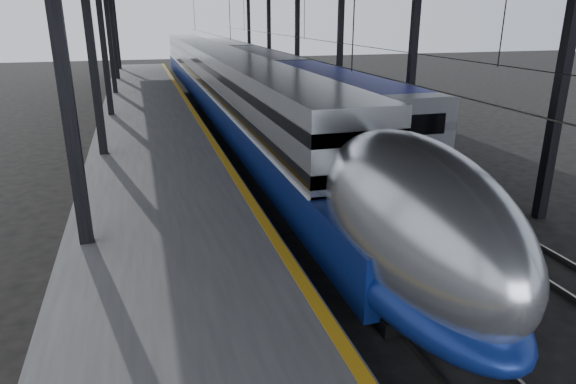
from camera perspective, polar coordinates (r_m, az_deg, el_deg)
name	(u,v)px	position (r m, az deg, el deg)	size (l,w,h in m)	color
ground	(346,340)	(12.23, 6.49, -16.05)	(160.00, 160.00, 0.00)	black
platform	(153,137)	(29.89, -14.82, 5.92)	(6.00, 80.00, 1.00)	#4C4C4F
yellow_strip	(202,125)	(29.96, -9.52, 7.32)	(0.30, 80.00, 0.01)	orange
rails	(289,136)	(31.17, 0.15, 6.29)	(6.52, 80.00, 0.16)	slate
tgv_train	(224,85)	(38.48, -7.16, 11.71)	(3.17, 65.20, 4.55)	#AEB1B6
second_train	(265,74)	(46.95, -2.54, 12.98)	(2.83, 56.05, 3.89)	navy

